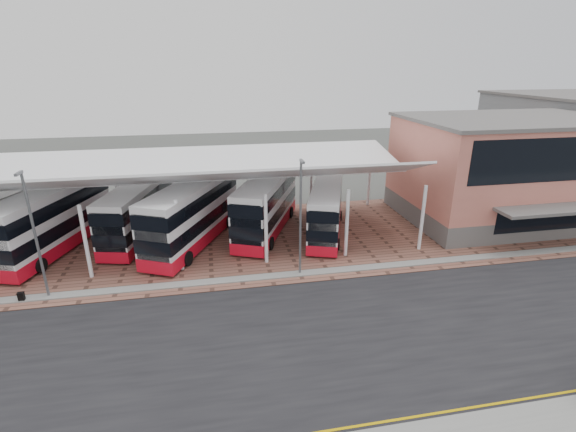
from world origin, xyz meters
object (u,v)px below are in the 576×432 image
(bus_2, at_px, (138,212))
(bus_3, at_px, (193,214))
(terminal, at_px, (508,169))
(bus_1, at_px, (53,220))
(bus_4, at_px, (267,205))
(bus_5, at_px, (326,210))

(bus_2, relative_size, bus_3, 0.92)
(terminal, height_order, bus_3, terminal)
(bus_2, bearing_deg, bus_1, -153.85)
(bus_2, bearing_deg, bus_4, 9.72)
(bus_4, xyz_separation_m, bus_5, (4.83, -1.49, -0.27))
(bus_1, height_order, bus_3, bus_3)
(bus_4, bearing_deg, terminal, 22.07)
(terminal, xyz_separation_m, bus_5, (-17.30, -0.99, -2.53))
(bus_3, xyz_separation_m, bus_4, (6.07, 1.43, -0.10))
(terminal, xyz_separation_m, bus_4, (-22.13, 0.50, -2.26))
(bus_3, bearing_deg, bus_5, 25.18)
(bus_3, relative_size, bus_5, 1.16)
(terminal, distance_m, bus_2, 32.77)
(bus_1, xyz_separation_m, bus_3, (10.45, -0.78, 0.04))
(bus_2, bearing_deg, bus_5, 5.41)
(terminal, xyz_separation_m, bus_2, (-32.66, 1.19, -2.39))
(bus_5, bearing_deg, terminal, 22.48)
(bus_1, distance_m, bus_5, 21.37)
(bus_2, distance_m, bus_4, 10.55)
(bus_2, height_order, bus_5, bus_2)
(bus_3, bearing_deg, bus_2, -180.00)
(terminal, distance_m, bus_1, 38.72)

